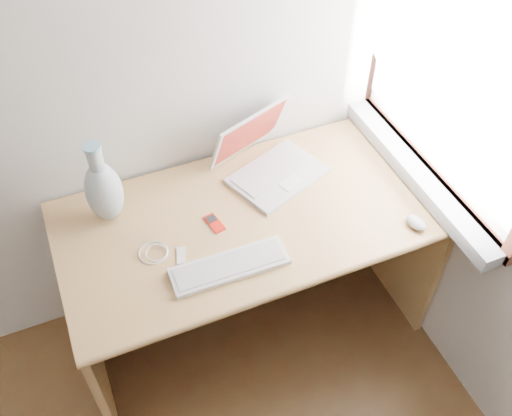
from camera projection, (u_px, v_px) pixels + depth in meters
name	position (u px, v px, depth m)	size (l,w,h in m)	color
window	(453.00, 61.00, 1.85)	(0.11, 0.99, 1.10)	white
desk	(243.00, 236.00, 2.32)	(1.42, 0.71, 0.75)	tan
laptop	(273.00, 159.00, 2.23)	(0.42, 0.41, 0.24)	silver
external_keyboard	(230.00, 266.00, 1.93)	(0.41, 0.13, 0.02)	white
mouse	(416.00, 223.00, 2.06)	(0.05, 0.09, 0.03)	silver
ipod	(214.00, 223.00, 2.07)	(0.06, 0.10, 0.01)	#A7140B
cable_coil	(154.00, 253.00, 1.98)	(0.10, 0.10, 0.01)	white
remote	(181.00, 256.00, 1.97)	(0.03, 0.07, 0.01)	white
vase	(104.00, 190.00, 2.00)	(0.13, 0.13, 0.34)	silver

